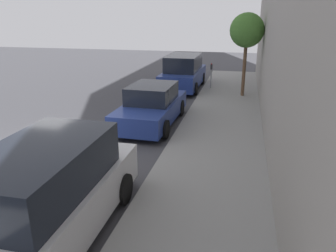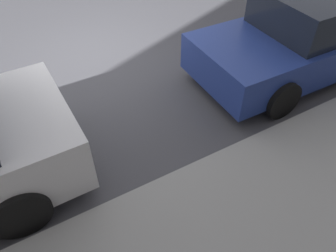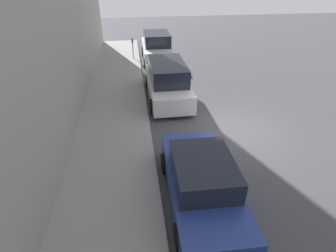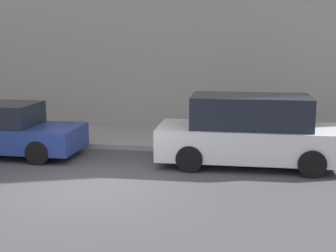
{
  "view_description": "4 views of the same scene",
  "coord_description": "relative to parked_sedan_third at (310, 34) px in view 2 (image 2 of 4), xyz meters",
  "views": [
    {
      "loc": [
        5.7,
        -8.17,
        4.04
      ],
      "look_at": [
        3.69,
        0.52,
        1.0
      ],
      "focal_mm": 35.0,
      "sensor_mm": 36.0,
      "label": 1
    },
    {
      "loc": [
        5.91,
        -1.64,
        3.69
      ],
      "look_at": [
        3.45,
        -0.23,
        1.0
      ],
      "focal_mm": 35.0,
      "sensor_mm": 36.0,
      "label": 2
    },
    {
      "loc": [
        4.03,
        8.74,
        5.85
      ],
      "look_at": [
        2.94,
        0.83,
        1.0
      ],
      "focal_mm": 28.0,
      "sensor_mm": 36.0,
      "label": 3
    },
    {
      "loc": [
        -10.09,
        -3.41,
        3.4
      ],
      "look_at": [
        2.43,
        -1.38,
        1.0
      ],
      "focal_mm": 50.0,
      "sensor_mm": 36.0,
      "label": 4
    }
  ],
  "objects": [
    {
      "name": "parked_sedan_third",
      "position": [
        0.0,
        0.0,
        0.0
      ],
      "size": [
        1.92,
        4.54,
        1.54
      ],
      "color": "navy",
      "rests_on": "ground_plane"
    },
    {
      "name": "ground_plane",
      "position": [
        -2.36,
        -3.47,
        -0.72
      ],
      "size": [
        60.0,
        60.0,
        0.0
      ],
      "primitive_type": "plane",
      "color": "#424247"
    }
  ]
}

